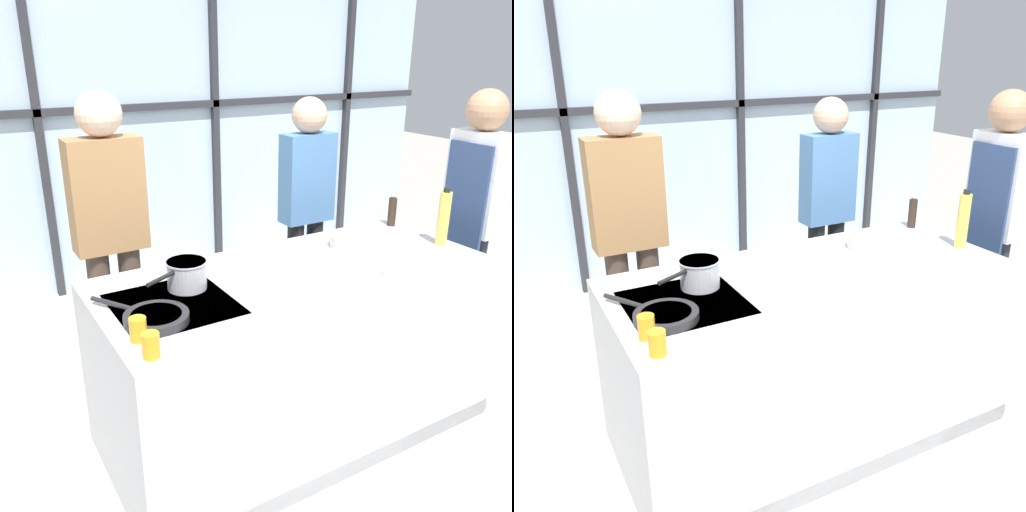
% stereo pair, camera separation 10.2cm
% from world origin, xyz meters
% --- Properties ---
extents(ground_plane, '(18.00, 18.00, 0.00)m').
position_xyz_m(ground_plane, '(0.00, 0.00, 0.00)').
color(ground_plane, '#ADA89E').
extents(back_window_wall, '(6.40, 0.10, 2.80)m').
position_xyz_m(back_window_wall, '(0.00, 2.53, 1.40)').
color(back_window_wall, silver).
rests_on(back_window_wall, ground_plane).
extents(demo_island, '(2.08, 0.95, 0.94)m').
position_xyz_m(demo_island, '(-0.00, -0.00, 0.47)').
color(demo_island, silver).
rests_on(demo_island, ground_plane).
extents(chef, '(0.25, 0.36, 1.79)m').
position_xyz_m(chef, '(1.39, 0.10, 1.06)').
color(chef, '#232838').
rests_on(chef, ground_plane).
extents(spectator_far_left, '(0.42, 0.25, 1.80)m').
position_xyz_m(spectator_far_left, '(-0.70, 0.94, 1.05)').
color(spectator_far_left, '#47382D').
rests_on(spectator_far_left, ground_plane).
extents(spectator_center_left, '(0.37, 0.24, 1.71)m').
position_xyz_m(spectator_center_left, '(0.70, 0.94, 1.00)').
color(spectator_center_left, black).
rests_on(spectator_center_left, ground_plane).
extents(frying_pan, '(0.33, 0.45, 0.04)m').
position_xyz_m(frying_pan, '(-0.83, -0.12, 0.96)').
color(frying_pan, '#232326').
rests_on(frying_pan, demo_island).
extents(saucepan, '(0.34, 0.23, 0.14)m').
position_xyz_m(saucepan, '(-0.58, 0.12, 1.01)').
color(saucepan, silver).
rests_on(saucepan, demo_island).
extents(white_plate, '(0.27, 0.27, 0.01)m').
position_xyz_m(white_plate, '(0.44, -0.31, 0.95)').
color(white_plate, white).
rests_on(white_plate, demo_island).
extents(mixing_bowl, '(0.26, 0.26, 0.07)m').
position_xyz_m(mixing_bowl, '(0.47, 0.17, 0.98)').
color(mixing_bowl, silver).
rests_on(mixing_bowl, demo_island).
extents(oil_bottle, '(0.07, 0.07, 0.34)m').
position_xyz_m(oil_bottle, '(0.94, -0.06, 1.10)').
color(oil_bottle, '#E0CC4C').
rests_on(oil_bottle, demo_island).
extents(pepper_grinder, '(0.05, 0.05, 0.21)m').
position_xyz_m(pepper_grinder, '(0.95, 0.35, 1.04)').
color(pepper_grinder, '#332319').
rests_on(pepper_grinder, demo_island).
extents(juice_glass_near, '(0.07, 0.07, 0.10)m').
position_xyz_m(juice_glass_near, '(-0.94, -0.38, 0.99)').
color(juice_glass_near, orange).
rests_on(juice_glass_near, demo_island).
extents(juice_glass_far, '(0.07, 0.07, 0.10)m').
position_xyz_m(juice_glass_far, '(-0.94, -0.24, 0.99)').
color(juice_glass_far, orange).
rests_on(juice_glass_far, demo_island).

